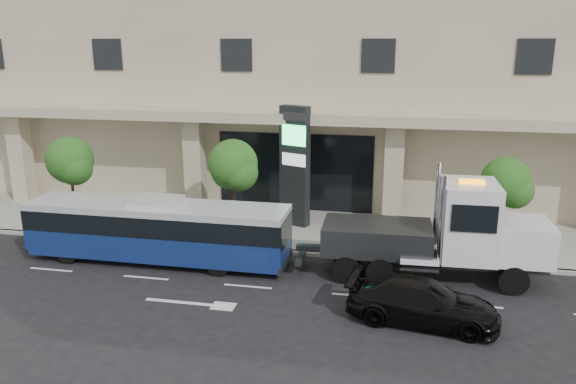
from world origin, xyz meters
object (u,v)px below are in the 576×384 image
Objects in this scene: tow_truck at (444,235)px; signage_pylon at (295,166)px; black_sedan at (422,302)px; city_bus at (158,229)px.

signage_pylon is at bearing 142.07° from tow_truck.
city_bus is at bearing 80.81° from black_sedan.
black_sedan is at bearing -16.80° from city_bus.
city_bus is at bearing -179.00° from tow_truck.
tow_truck is 3.88m from black_sedan.
city_bus is 1.87× the size of signage_pylon.
tow_truck is (11.17, 0.48, 0.38)m from city_bus.
black_sedan is (-0.83, -3.64, -1.05)m from tow_truck.
tow_truck reaches higher than city_bus.
black_sedan is 0.84× the size of signage_pylon.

